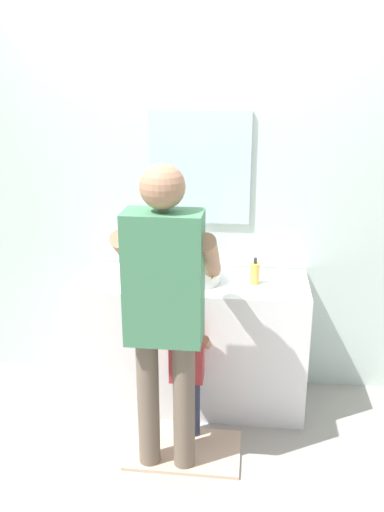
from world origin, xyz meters
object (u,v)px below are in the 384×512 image
object	(u,v)px
soap_bottle	(255,273)
adult_parent	(165,296)
toothbrush_cup	(148,268)
child_toddler	(187,361)

from	to	relation	value
soap_bottle	adult_parent	distance (m)	0.78
toothbrush_cup	soap_bottle	world-z (taller)	toothbrush_cup
toothbrush_cup	soap_bottle	size ratio (longest dim) A/B	1.25
child_toddler	adult_parent	xyz separation A→B (m)	(-0.08, -0.25, 0.50)
soap_bottle	child_toddler	world-z (taller)	soap_bottle
toothbrush_cup	child_toddler	world-z (taller)	toothbrush_cup
soap_bottle	child_toddler	distance (m)	0.67
toothbrush_cup	adult_parent	world-z (taller)	adult_parent
adult_parent	toothbrush_cup	bearing A→B (deg)	107.65
toothbrush_cup	adult_parent	xyz separation A→B (m)	(0.22, -0.70, 0.11)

